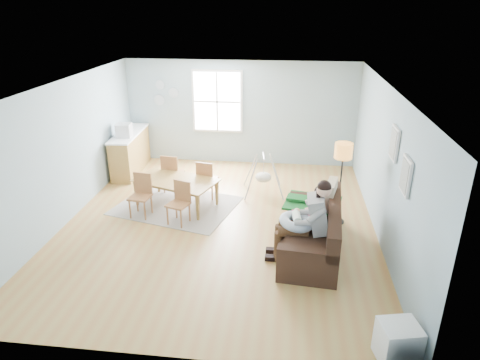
# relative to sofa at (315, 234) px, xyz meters

# --- Properties ---
(room) EXTENTS (8.40, 9.40, 3.90)m
(room) POSITION_rel_sofa_xyz_m (-1.80, 0.79, 2.11)
(room) COLOR #AE773D
(window) EXTENTS (1.32, 0.08, 1.62)m
(window) POSITION_rel_sofa_xyz_m (-2.40, 4.26, 1.34)
(window) COLOR silver
(window) RESTS_ON room
(pictures) EXTENTS (0.05, 1.34, 0.74)m
(pictures) POSITION_rel_sofa_xyz_m (1.16, -0.26, 1.54)
(pictures) COLOR silver
(pictures) RESTS_ON room
(wall_plates) EXTENTS (0.67, 0.02, 0.66)m
(wall_plates) POSITION_rel_sofa_xyz_m (-3.81, 4.26, 1.52)
(wall_plates) COLOR #9FB0BE
(wall_plates) RESTS_ON room
(sofa) EXTENTS (1.13, 2.27, 0.89)m
(sofa) POSITION_rel_sofa_xyz_m (0.00, 0.00, 0.00)
(sofa) COLOR black
(sofa) RESTS_ON room
(green_throw) EXTENTS (1.15, 1.03, 0.04)m
(green_throw) POSITION_rel_sofa_xyz_m (-0.02, 0.74, 0.25)
(green_throw) COLOR #14581D
(green_throw) RESTS_ON sofa
(beige_pillow) EXTENTS (0.27, 0.57, 0.55)m
(beige_pillow) POSITION_rel_sofa_xyz_m (0.28, 0.55, 0.50)
(beige_pillow) COLOR #C5B696
(beige_pillow) RESTS_ON sofa
(father) EXTENTS (1.03, 0.48, 1.46)m
(father) POSITION_rel_sofa_xyz_m (-0.16, -0.30, 0.46)
(father) COLOR gray
(father) RESTS_ON sofa
(nursing_pillow) EXTENTS (0.63, 0.61, 0.24)m
(nursing_pillow) POSITION_rel_sofa_xyz_m (-0.33, -0.28, 0.38)
(nursing_pillow) COLOR silver
(nursing_pillow) RESTS_ON father
(infant) EXTENTS (0.17, 0.40, 0.15)m
(infant) POSITION_rel_sofa_xyz_m (-0.33, -0.25, 0.46)
(infant) COLOR silver
(infant) RESTS_ON nursing_pillow
(toddler) EXTENTS (0.58, 0.29, 0.91)m
(toddler) POSITION_rel_sofa_xyz_m (-0.06, 0.22, 0.44)
(toddler) COLOR white
(toddler) RESTS_ON sofa
(floor_lamp) EXTENTS (0.33, 0.33, 1.64)m
(floor_lamp) POSITION_rel_sofa_xyz_m (0.50, 1.09, 1.04)
(floor_lamp) COLOR black
(floor_lamp) RESTS_ON room
(storage_cube) EXTENTS (0.54, 0.50, 0.51)m
(storage_cube) POSITION_rel_sofa_xyz_m (0.89, -2.41, -0.06)
(storage_cube) COLOR white
(storage_cube) RESTS_ON room
(rug) EXTENTS (2.78, 2.36, 0.01)m
(rug) POSITION_rel_sofa_xyz_m (-2.85, 1.43, -0.31)
(rug) COLOR gray
(rug) RESTS_ON room
(dining_table) EXTENTS (1.91, 1.46, 0.60)m
(dining_table) POSITION_rel_sofa_xyz_m (-2.85, 1.43, -0.02)
(dining_table) COLOR brown
(dining_table) RESTS_ON rug
(chair_sw) EXTENTS (0.44, 0.44, 0.88)m
(chair_sw) POSITION_rel_sofa_xyz_m (-3.42, 0.96, 0.18)
(chair_sw) COLOR #A55D39
(chair_sw) RESTS_ON rug
(chair_se) EXTENTS (0.49, 0.49, 0.85)m
(chair_se) POSITION_rel_sofa_xyz_m (-2.57, 0.74, 0.16)
(chair_se) COLOR #A55D39
(chair_se) RESTS_ON rug
(chair_nw) EXTENTS (0.46, 0.46, 0.91)m
(chair_nw) POSITION_rel_sofa_xyz_m (-3.11, 2.10, 0.20)
(chair_nw) COLOR #A55D39
(chair_nw) RESTS_ON rug
(chair_ne) EXTENTS (0.46, 0.46, 0.87)m
(chair_ne) POSITION_rel_sofa_xyz_m (-2.28, 1.89, 0.18)
(chair_ne) COLOR #A55D39
(chair_ne) RESTS_ON rug
(counter) EXTENTS (0.62, 1.85, 1.02)m
(counter) POSITION_rel_sofa_xyz_m (-4.50, 3.29, 0.20)
(counter) COLOR brown
(counter) RESTS_ON room
(monitor) EXTENTS (0.37, 0.35, 0.32)m
(monitor) POSITION_rel_sofa_xyz_m (-4.47, 2.95, 0.87)
(monitor) COLOR silver
(monitor) RESTS_ON counter
(baby_swing) EXTENTS (0.98, 1.00, 0.90)m
(baby_swing) POSITION_rel_sofa_xyz_m (-1.05, 2.32, 0.09)
(baby_swing) COLOR silver
(baby_swing) RESTS_ON room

